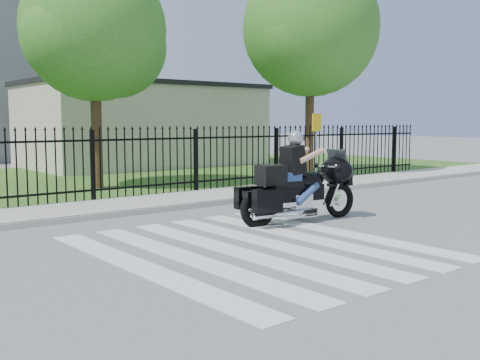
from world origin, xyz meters
TOP-DOWN VIEW (x-y plane):
  - ground at (0.00, 0.00)m, footprint 120.00×120.00m
  - crosswalk at (0.00, 0.00)m, footprint 5.00×5.50m
  - sidewalk at (0.00, 5.00)m, footprint 40.00×2.00m
  - curb at (0.00, 4.00)m, footprint 40.00×0.12m
  - grass_strip at (0.00, 12.00)m, footprint 40.00×12.00m
  - iron_fence at (0.00, 6.00)m, footprint 26.00×0.04m
  - tree_mid at (1.50, 9.00)m, footprint 4.20×4.20m
  - tree_right at (9.50, 8.00)m, footprint 5.00×5.00m
  - building_low at (7.00, 16.00)m, footprint 10.00×6.00m
  - building_low_roof at (7.00, 16.00)m, footprint 10.20×6.20m
  - motorcycle_rider at (2.16, 1.22)m, footprint 2.82×1.09m
  - traffic_sign at (7.43, 5.69)m, footprint 0.46×0.10m

SIDE VIEW (x-z plane):
  - ground at x=0.00m, z-range 0.00..0.00m
  - crosswalk at x=0.00m, z-range 0.00..0.01m
  - grass_strip at x=0.00m, z-range 0.00..0.02m
  - sidewalk at x=0.00m, z-range 0.00..0.12m
  - curb at x=0.00m, z-range 0.00..0.12m
  - motorcycle_rider at x=2.16m, z-range -0.17..1.70m
  - iron_fence at x=0.00m, z-range 0.00..1.80m
  - traffic_sign at x=7.43m, z-range 0.57..2.70m
  - building_low at x=7.00m, z-range 0.00..3.50m
  - building_low_roof at x=7.00m, z-range 3.50..3.70m
  - tree_mid at x=1.50m, z-range 1.28..8.06m
  - tree_right at x=9.50m, z-range 1.44..9.34m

